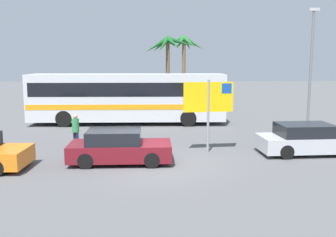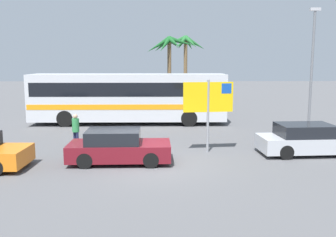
{
  "view_description": "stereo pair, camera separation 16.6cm",
  "coord_description": "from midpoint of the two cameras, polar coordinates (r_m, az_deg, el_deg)",
  "views": [
    {
      "loc": [
        0.32,
        -14.11,
        4.01
      ],
      "look_at": [
        0.74,
        3.48,
        1.3
      ],
      "focal_mm": 40.23,
      "sensor_mm": 36.0,
      "label": 1
    },
    {
      "loc": [
        0.49,
        -14.11,
        4.01
      ],
      "look_at": [
        0.74,
        3.48,
        1.3
      ],
      "focal_mm": 40.23,
      "sensor_mm": 36.0,
      "label": 2
    }
  ],
  "objects": [
    {
      "name": "car_maroon",
      "position": [
        15.02,
        -7.26,
        -4.3
      ],
      "size": [
        4.04,
        1.86,
        1.32
      ],
      "rotation": [
        0.0,
        0.0,
        0.02
      ],
      "color": "maroon",
      "rests_on": "ground"
    },
    {
      "name": "ground",
      "position": [
        14.68,
        -2.39,
        -7.11
      ],
      "size": [
        120.0,
        120.0,
        0.0
      ],
      "primitive_type": "plane",
      "color": "#565659"
    },
    {
      "name": "car_silver",
      "position": [
        17.36,
        20.79,
        -3.03
      ],
      "size": [
        4.47,
        2.02,
        1.32
      ],
      "rotation": [
        0.0,
        0.0,
        0.06
      ],
      "color": "#B7BABF",
      "rests_on": "ground"
    },
    {
      "name": "lamp_post_left_side",
      "position": [
        22.35,
        21.18,
        7.47
      ],
      "size": [
        0.56,
        0.2,
        6.83
      ],
      "color": "slate",
      "rests_on": "ground"
    },
    {
      "name": "palm_tree_inland",
      "position": [
        31.19,
        0.31,
        10.36
      ],
      "size": [
        4.02,
        4.03,
        5.99
      ],
      "color": "brown",
      "rests_on": "ground"
    },
    {
      "name": "pedestrian_by_bus",
      "position": [
        17.77,
        -13.55,
        -1.46
      ],
      "size": [
        0.32,
        0.32,
        1.6
      ],
      "rotation": [
        0.0,
        0.0,
        4.06
      ],
      "color": "#1E2347",
      "rests_on": "ground"
    },
    {
      "name": "palm_tree_seaside",
      "position": [
        33.94,
        2.81,
        10.45
      ],
      "size": [
        3.76,
        3.56,
        6.22
      ],
      "color": "brown",
      "rests_on": "ground"
    },
    {
      "name": "bus_front_coach",
      "position": [
        24.21,
        -5.8,
        3.44
      ],
      "size": [
        12.27,
        2.64,
        3.17
      ],
      "color": "silver",
      "rests_on": "ground"
    },
    {
      "name": "ferry_sign",
      "position": [
        16.43,
        6.56,
        2.81
      ],
      "size": [
        2.19,
        0.32,
        3.2
      ],
      "rotation": [
        0.0,
        0.0,
        0.12
      ],
      "color": "gray",
      "rests_on": "ground"
    }
  ]
}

